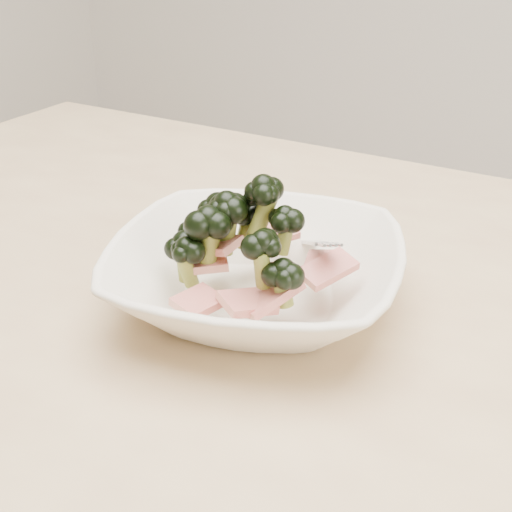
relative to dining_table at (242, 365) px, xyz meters
The scene contains 2 objects.
dining_table is the anchor object (origin of this frame).
broccoli_dish 0.14m from the dining_table, 46.92° to the right, with size 0.31×0.31×0.13m.
Camera 1 is at (0.31, -0.50, 1.08)m, focal length 50.00 mm.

